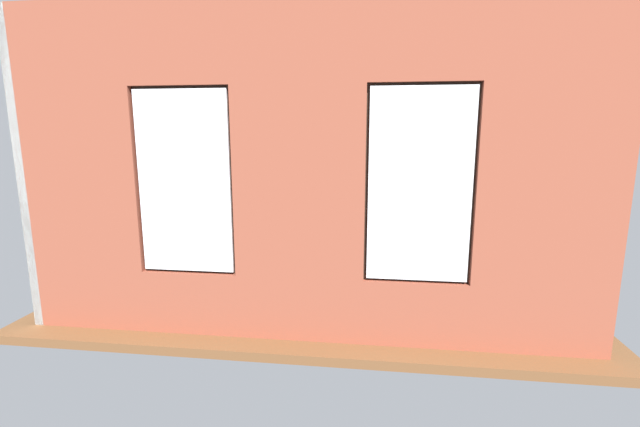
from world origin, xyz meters
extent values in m
cube|color=brown|center=(0.00, 0.00, -0.05)|extent=(6.64, 5.63, 0.10)
cube|color=brown|center=(-2.35, 2.44, 1.70)|extent=(1.34, 0.16, 3.40)
cube|color=brown|center=(0.00, 2.44, 1.70)|extent=(1.31, 0.16, 3.40)
cube|color=brown|center=(2.35, 2.44, 1.70)|extent=(1.34, 0.16, 3.40)
cube|color=brown|center=(-1.17, 2.44, 0.34)|extent=(1.03, 0.16, 0.68)
cube|color=brown|center=(-1.17, 2.44, 2.99)|extent=(1.03, 0.16, 0.82)
cube|color=white|center=(-1.17, 2.48, 1.63)|extent=(0.97, 0.03, 1.85)
cube|color=#38281E|center=(-1.17, 2.42, 1.63)|extent=(1.03, 0.04, 1.91)
cube|color=brown|center=(1.17, 2.44, 0.34)|extent=(1.03, 0.16, 0.68)
cube|color=brown|center=(1.17, 2.44, 2.99)|extent=(1.03, 0.16, 0.82)
cube|color=white|center=(1.17, 2.48, 1.63)|extent=(0.97, 0.03, 1.85)
cube|color=#38281E|center=(1.17, 2.42, 1.63)|extent=(1.03, 0.04, 1.91)
cube|color=olive|center=(0.00, 2.34, 0.65)|extent=(3.57, 0.24, 0.06)
cube|color=black|center=(0.00, 2.35, 1.85)|extent=(0.41, 0.03, 0.55)
cube|color=#A33875|center=(0.00, 2.33, 1.85)|extent=(0.35, 0.01, 0.49)
cube|color=silver|center=(2.97, 0.20, 1.70)|extent=(0.10, 4.63, 3.40)
cube|color=black|center=(-0.02, 1.74, 0.21)|extent=(1.94, 0.85, 0.42)
cube|color=black|center=(-0.02, 2.06, 0.61)|extent=(1.94, 0.24, 0.38)
cube|color=black|center=(-0.88, 1.74, 0.52)|extent=(0.22, 0.85, 0.24)
cube|color=black|center=(0.84, 1.74, 0.52)|extent=(0.22, 0.85, 0.24)
cube|color=#232326|center=(-0.40, 1.70, 0.48)|extent=(0.69, 0.65, 0.12)
cube|color=#232326|center=(0.35, 1.70, 0.48)|extent=(0.69, 0.65, 0.12)
cube|color=black|center=(-2.27, 0.29, 0.21)|extent=(0.93, 2.10, 0.42)
cube|color=black|center=(-2.59, 0.30, 0.61)|extent=(0.32, 2.07, 0.38)
cube|color=black|center=(-2.31, -0.63, 0.52)|extent=(0.86, 0.25, 0.24)
cube|color=black|center=(-2.23, 1.21, 0.52)|extent=(0.86, 0.25, 0.24)
cube|color=#232326|center=(-2.25, -0.12, 0.48)|extent=(0.68, 0.77, 0.12)
cube|color=#232326|center=(-2.21, 0.69, 0.48)|extent=(0.68, 0.77, 0.12)
cube|color=tan|center=(0.15, 0.00, 0.40)|extent=(1.59, 0.90, 0.04)
cube|color=tan|center=(-0.58, -0.39, 0.19)|extent=(0.07, 0.07, 0.38)
cube|color=tan|center=(0.89, -0.39, 0.19)|extent=(0.07, 0.07, 0.38)
cube|color=tan|center=(-0.58, 0.39, 0.19)|extent=(0.07, 0.07, 0.38)
cube|color=tan|center=(0.89, 0.39, 0.19)|extent=(0.07, 0.07, 0.38)
cylinder|color=#33567F|center=(0.03, 0.14, 0.47)|extent=(0.08, 0.08, 0.10)
cube|color=#59595B|center=(-0.28, -0.16, 0.43)|extent=(0.17, 0.14, 0.02)
cube|color=black|center=(2.67, -0.56, 0.24)|extent=(1.25, 0.42, 0.48)
cube|color=black|center=(2.67, -0.56, 0.51)|extent=(0.47, 0.20, 0.05)
cube|color=black|center=(2.67, -0.56, 0.56)|extent=(0.06, 0.04, 0.06)
cube|color=black|center=(2.67, -0.56, 0.89)|extent=(1.07, 0.04, 0.59)
cube|color=black|center=(2.67, -0.58, 0.89)|extent=(1.02, 0.01, 0.54)
cylinder|color=olive|center=(0.75, -1.55, 0.14)|extent=(0.51, 0.51, 0.28)
ellipsoid|color=white|center=(0.75, -1.55, 0.48)|extent=(1.13, 1.13, 0.45)
ellipsoid|color=navy|center=(0.84, -1.55, 0.59)|extent=(0.44, 0.44, 0.18)
cylinder|color=gray|center=(1.29, 1.89, 0.13)|extent=(0.28, 0.28, 0.26)
cylinder|color=brown|center=(1.29, 1.89, 0.35)|extent=(0.04, 0.04, 0.17)
ellipsoid|color=#1E5B28|center=(1.29, 1.89, 0.72)|extent=(0.61, 0.61, 0.58)
cylinder|color=#47423D|center=(-2.47, -1.82, 0.14)|extent=(0.25, 0.25, 0.28)
cylinder|color=brown|center=(-2.47, -1.82, 0.32)|extent=(0.04, 0.04, 0.07)
ellipsoid|color=#337F38|center=(-2.47, -1.82, 0.58)|extent=(0.55, 0.55, 0.46)
cylinder|color=#9E5638|center=(-2.47, 1.89, 0.16)|extent=(0.36, 0.36, 0.33)
cylinder|color=brown|center=(-2.47, 1.89, 0.40)|extent=(0.05, 0.05, 0.15)
ellipsoid|color=#337F38|center=(-2.47, 1.89, 0.71)|extent=(0.62, 0.62, 0.48)
cylinder|color=brown|center=(-1.44, 1.74, 0.19)|extent=(0.41, 0.41, 0.38)
cylinder|color=brown|center=(-1.44, 1.74, 0.61)|extent=(0.07, 0.07, 0.45)
cone|color=#337F38|center=(-1.21, 1.77, 1.04)|extent=(0.55, 0.18, 0.50)
cone|color=#337F38|center=(-1.47, 1.96, 1.05)|extent=(0.17, 0.54, 0.51)
cone|color=#337F38|center=(-1.64, 1.75, 1.07)|extent=(0.49, 0.15, 0.55)
cone|color=#337F38|center=(-1.43, 1.54, 1.07)|extent=(0.12, 0.48, 0.55)
cylinder|color=beige|center=(2.12, 0.52, 0.15)|extent=(0.31, 0.31, 0.29)
cylinder|color=brown|center=(2.12, 0.52, 0.37)|extent=(0.05, 0.05, 0.16)
ellipsoid|color=#3D8E42|center=(2.12, 0.52, 0.68)|extent=(0.74, 0.74, 0.46)
camera|label=1|loc=(-0.74, 6.58, 2.12)|focal=24.00mm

